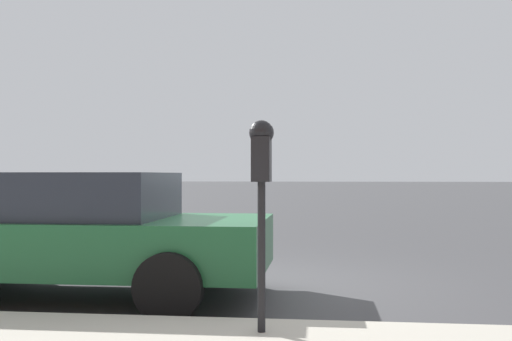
% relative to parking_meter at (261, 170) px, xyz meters
% --- Properties ---
extents(ground_plane, '(220.00, 220.00, 0.00)m').
position_rel_parking_meter_xyz_m(ground_plane, '(2.62, 0.58, -1.38)').
color(ground_plane, '#424244').
extents(parking_meter, '(0.21, 0.19, 1.61)m').
position_rel_parking_meter_xyz_m(parking_meter, '(0.00, 0.00, 0.00)').
color(parking_meter, black).
rests_on(parking_meter, sidewalk).
extents(car_green, '(2.11, 4.25, 1.37)m').
position_rel_parking_meter_xyz_m(car_green, '(1.76, 2.31, -0.65)').
color(car_green, '#1E5B33').
rests_on(car_green, ground_plane).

